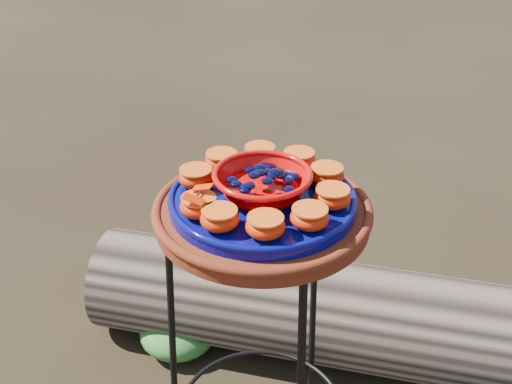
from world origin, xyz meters
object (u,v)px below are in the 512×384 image
Objects in this scene: plant_stand at (261,351)px; red_bowl at (262,185)px; terracotta_saucer at (262,214)px; driftwood_log at (370,319)px; cobalt_plate at (262,201)px.

red_bowl reaches higher than plant_stand.
plant_stand is 0.37m from terracotta_saucer.
red_bowl is at bearing -95.16° from driftwood_log.
red_bowl is (0.00, 0.00, 0.43)m from plant_stand.
plant_stand is 1.93× the size of cobalt_plate.
terracotta_saucer is at bearing 0.00° from cobalt_plate.
terracotta_saucer is at bearing -95.16° from driftwood_log.
cobalt_plate is 0.22× the size of driftwood_log.
cobalt_plate is 0.04m from red_bowl.
plant_stand is 0.49m from driftwood_log.
cobalt_plate is at bearing -95.16° from driftwood_log.
terracotta_saucer is at bearing 0.00° from red_bowl.
red_bowl reaches higher than driftwood_log.
cobalt_plate is at bearing 0.00° from plant_stand.
red_bowl reaches higher than cobalt_plate.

